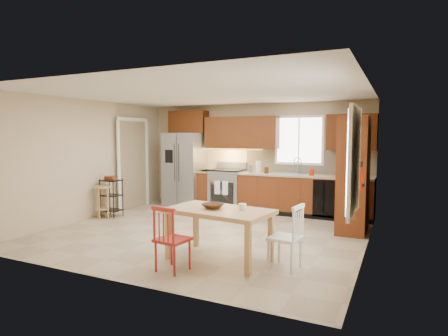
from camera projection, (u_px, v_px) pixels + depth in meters
floor at (205, 232)px, 6.83m from camera, size 5.50×5.50×0.00m
ceiling at (204, 93)px, 6.61m from camera, size 5.50×5.00×0.02m
wall_back at (254, 157)px, 8.97m from camera, size 5.50×0.02×2.50m
wall_front at (105, 178)px, 4.46m from camera, size 5.50×0.02×2.50m
wall_left at (90, 160)px, 7.89m from camera, size 0.02×5.00×2.50m
wall_right at (368, 170)px, 5.55m from camera, size 0.02×5.00×2.50m
refrigerator at (185, 169)px, 9.38m from camera, size 0.92×0.75×1.82m
range_stove at (227, 190)px, 8.99m from camera, size 0.76×0.63×0.92m
base_cabinet_narrow at (207, 188)px, 9.24m from camera, size 0.30×0.60×0.90m
base_cabinet_run at (304, 195)px, 8.22m from camera, size 2.92×0.60×0.90m
dishwasher at (327, 199)px, 7.72m from camera, size 0.60×0.02×0.78m
backsplash at (307, 161)px, 8.41m from camera, size 2.92×0.03×0.55m
upper_over_fridge at (189, 122)px, 9.46m from camera, size 1.00×0.35×0.55m
upper_left_block at (241, 133)px, 8.87m from camera, size 1.80×0.35×0.75m
upper_right_block at (352, 132)px, 7.81m from camera, size 1.00×0.35×0.75m
window_back at (299, 140)px, 8.45m from camera, size 1.12×0.04×1.12m
sink at (295, 176)px, 8.27m from camera, size 0.62×0.46×0.16m
undercab_glow at (229, 149)px, 9.01m from camera, size 1.60×0.30×0.01m
soap_bottle at (312, 171)px, 8.00m from camera, size 0.09×0.09×0.19m
paper_towel at (258, 167)px, 8.57m from camera, size 0.12×0.12×0.28m
canister_steel at (250, 169)px, 8.66m from camera, size 0.11×0.11×0.18m
canister_wood at (266, 170)px, 8.46m from camera, size 0.10×0.10×0.14m
pantry at (354, 175)px, 6.78m from camera, size 0.50×0.95×2.10m
fire_extinguisher at (360, 178)px, 5.75m from camera, size 0.12×0.12×0.36m
window_right at (354, 161)px, 4.52m from camera, size 0.04×1.02×1.32m
doorway at (133, 165)px, 9.04m from camera, size 0.04×0.95×2.10m
dining_table at (219, 235)px, 5.29m from camera, size 1.55×1.00×0.71m
chair_red at (173, 238)px, 4.84m from camera, size 0.45×0.45×0.86m
chair_white at (285, 237)px, 4.92m from camera, size 0.45×0.45×0.86m
table_bowl at (213, 209)px, 5.29m from camera, size 0.33×0.33×0.07m
table_jar at (242, 208)px, 5.20m from camera, size 0.11×0.11×0.12m
bar_stool at (102, 202)px, 7.93m from camera, size 0.43×0.43×0.69m
utility_cart at (111, 197)px, 8.11m from camera, size 0.43×0.33×0.83m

